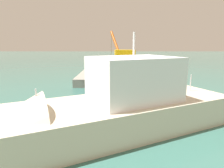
# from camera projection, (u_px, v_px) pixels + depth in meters

# --- Properties ---
(ground) EXTENTS (200.00, 200.00, 0.00)m
(ground) POSITION_uv_depth(u_px,v_px,m) (118.00, 84.00, 21.19)
(ground) COLOR #386B60
(dock) EXTENTS (12.31, 9.22, 0.85)m
(dock) POSITION_uv_depth(u_px,v_px,m) (118.00, 74.00, 25.32)
(dock) COLOR gray
(dock) RESTS_ON ground
(crane_truck) EXTENTS (8.85, 3.25, 5.46)m
(crane_truck) POSITION_uv_depth(u_px,v_px,m) (123.00, 61.00, 24.60)
(crane_truck) COLOR orange
(crane_truck) RESTS_ON dock
(dock_worker) EXTENTS (0.34, 0.34, 1.87)m
(dock_worker) POSITION_uv_depth(u_px,v_px,m) (138.00, 65.00, 23.93)
(dock_worker) COLOR #3C3C3C
(dock_worker) RESTS_ON dock
(salvaged_car) EXTENTS (3.91, 2.27, 3.16)m
(salvaged_car) POSITION_uv_depth(u_px,v_px,m) (98.00, 85.00, 17.95)
(salvaged_car) COLOR navy
(salvaged_car) RESTS_ON ground
(moored_yacht) EXTENTS (9.55, 13.99, 6.52)m
(moored_yacht) POSITION_uv_depth(u_px,v_px,m) (90.00, 122.00, 9.23)
(moored_yacht) COLOR beige
(moored_yacht) RESTS_ON ground
(piling_near) EXTENTS (0.38, 0.38, 1.40)m
(piling_near) POSITION_uv_depth(u_px,v_px,m) (89.00, 82.00, 18.66)
(piling_near) COLOR brown
(piling_near) RESTS_ON ground
(piling_mid) EXTENTS (0.29, 0.29, 1.32)m
(piling_mid) POSITION_uv_depth(u_px,v_px,m) (119.00, 83.00, 18.77)
(piling_mid) COLOR brown
(piling_mid) RESTS_ON ground
(piling_far) EXTENTS (0.42, 0.42, 2.10)m
(piling_far) POSITION_uv_depth(u_px,v_px,m) (148.00, 79.00, 18.34)
(piling_far) COLOR brown
(piling_far) RESTS_ON ground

